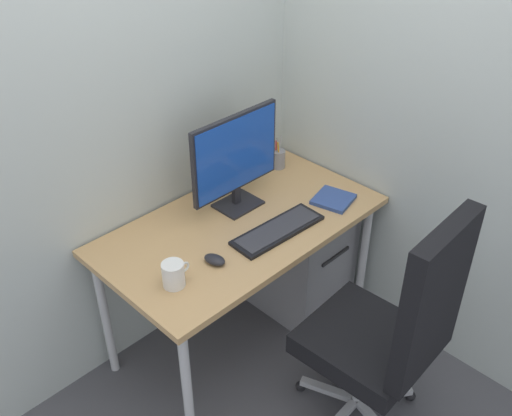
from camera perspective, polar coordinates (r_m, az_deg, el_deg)
ground_plane at (r=3.12m, az=-1.30°, el=-12.43°), size 8.00×8.00×0.00m
wall_back at (r=2.59m, az=-7.81°, el=14.28°), size 2.96×0.04×2.80m
wall_side_right at (r=2.67m, az=12.96°, el=14.33°), size 0.04×2.38×2.80m
desk at (r=2.68m, az=-1.48°, el=-2.61°), size 1.29×0.71×0.73m
office_chair at (r=2.40m, az=13.12°, el=-11.49°), size 0.54×0.56×1.15m
filing_cabinet at (r=3.12m, az=4.25°, el=-4.66°), size 0.41×0.46×0.63m
monitor at (r=2.63m, az=-1.99°, el=4.94°), size 0.49×0.16×0.46m
keyboard at (r=2.58m, az=2.14°, el=-2.15°), size 0.45×0.17×0.02m
mouse at (r=2.41m, az=-4.05°, el=-5.05°), size 0.08×0.11×0.03m
pen_holder at (r=3.04m, az=2.19°, el=4.84°), size 0.07×0.07×0.18m
notebook at (r=2.80m, az=7.55°, el=0.85°), size 0.21×0.21×0.02m
coffee_mug at (r=2.30m, az=-8.03°, el=-6.43°), size 0.12×0.09×0.11m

